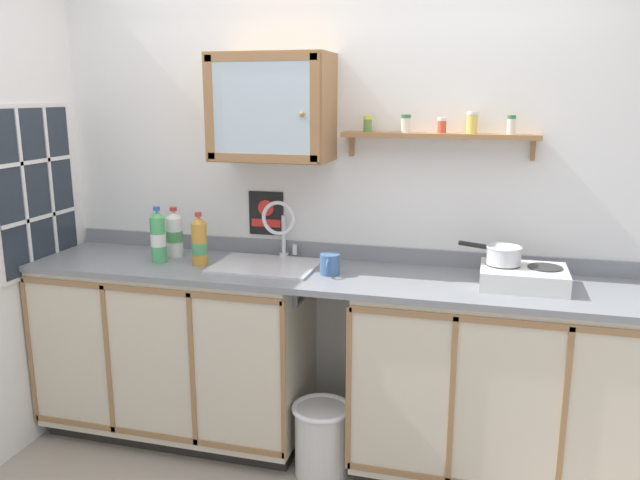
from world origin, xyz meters
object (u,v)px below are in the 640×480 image
(warning_sign, at_px, (266,214))
(bottle_opaque_white_0, at_px, (175,234))
(sink, at_px, (268,270))
(saucepan, at_px, (503,254))
(wall_cabinet, at_px, (272,107))
(hot_plate_stove, at_px, (523,277))
(bottle_juice_amber_2, at_px, (199,242))
(mug, at_px, (330,264))
(bottle_soda_green_1, at_px, (158,237))
(trash_bin, at_px, (322,438))

(warning_sign, bearing_deg, bottle_opaque_white_0, -157.82)
(sink, height_order, saucepan, sink)
(saucepan, relative_size, wall_cabinet, 0.49)
(hot_plate_stove, bearing_deg, sink, 178.69)
(sink, bearing_deg, wall_cabinet, 86.87)
(bottle_juice_amber_2, relative_size, mug, 1.99)
(bottle_soda_green_1, xyz_separation_m, trash_bin, (0.90, -0.15, -0.91))
(saucepan, relative_size, warning_sign, 1.23)
(wall_cabinet, bearing_deg, hot_plate_stove, -5.47)
(mug, xyz_separation_m, wall_cabinet, (-0.34, 0.15, 0.73))
(hot_plate_stove, bearing_deg, mug, -177.55)
(bottle_opaque_white_0, relative_size, trash_bin, 0.75)
(mug, relative_size, warning_sign, 0.58)
(saucepan, distance_m, mug, 0.80)
(sink, xyz_separation_m, saucepan, (1.13, -0.00, 0.16))
(bottle_soda_green_1, distance_m, warning_sign, 0.57)
(wall_cabinet, height_order, trash_bin, wall_cabinet)
(hot_plate_stove, bearing_deg, wall_cabinet, 174.53)
(sink, relative_size, bottle_juice_amber_2, 1.89)
(warning_sign, bearing_deg, bottle_juice_amber_2, -128.19)
(hot_plate_stove, xyz_separation_m, warning_sign, (-1.31, 0.27, 0.18))
(bottle_juice_amber_2, height_order, warning_sign, warning_sign)
(bottle_opaque_white_0, bearing_deg, bottle_soda_green_1, -100.87)
(bottle_juice_amber_2, xyz_separation_m, wall_cabinet, (0.34, 0.16, 0.66))
(mug, distance_m, wall_cabinet, 0.82)
(saucepan, xyz_separation_m, wall_cabinet, (-1.12, 0.09, 0.64))
(wall_cabinet, relative_size, trash_bin, 1.64)
(bottle_juice_amber_2, distance_m, warning_sign, 0.41)
(bottle_juice_amber_2, bearing_deg, trash_bin, -12.30)
(bottle_opaque_white_0, relative_size, bottle_soda_green_1, 0.92)
(bottle_juice_amber_2, relative_size, wall_cabinet, 0.46)
(sink, relative_size, mug, 3.75)
(hot_plate_stove, relative_size, bottle_juice_amber_2, 1.39)
(saucepan, height_order, mug, saucepan)
(hot_plate_stove, distance_m, trash_bin, 1.22)
(saucepan, distance_m, warning_sign, 1.25)
(bottle_juice_amber_2, distance_m, wall_cabinet, 0.76)
(sink, relative_size, wall_cabinet, 0.87)
(bottle_soda_green_1, relative_size, warning_sign, 1.24)
(sink, distance_m, warning_sign, 0.35)
(bottle_juice_amber_2, distance_m, trash_bin, 1.13)
(mug, relative_size, wall_cabinet, 0.23)
(bottle_soda_green_1, xyz_separation_m, wall_cabinet, (0.57, 0.16, 0.65))
(trash_bin, bearing_deg, sink, 147.37)
(hot_plate_stove, distance_m, wall_cabinet, 1.43)
(bottle_juice_amber_2, xyz_separation_m, warning_sign, (0.24, 0.31, 0.10))
(bottle_opaque_white_0, bearing_deg, hot_plate_stove, -2.73)
(sink, bearing_deg, hot_plate_stove, -1.31)
(saucepan, xyz_separation_m, trash_bin, (-0.79, -0.21, -0.91))
(bottle_juice_amber_2, xyz_separation_m, trash_bin, (0.67, -0.15, -0.90))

